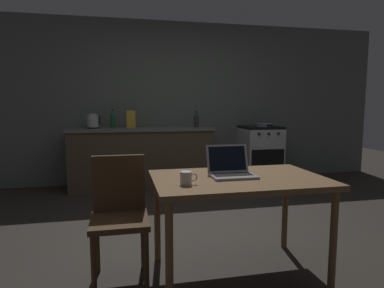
% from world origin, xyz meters
% --- Properties ---
extents(ground_plane, '(12.00, 12.00, 0.00)m').
position_xyz_m(ground_plane, '(0.00, 0.00, 0.00)').
color(ground_plane, '#2D2823').
extents(back_wall, '(6.40, 0.10, 2.57)m').
position_xyz_m(back_wall, '(0.30, 2.31, 1.28)').
color(back_wall, '#59605A').
rests_on(back_wall, ground_plane).
extents(kitchen_counter, '(2.16, 0.64, 0.91)m').
position_xyz_m(kitchen_counter, '(-0.62, 1.96, 0.45)').
color(kitchen_counter, '#4C3D2D').
rests_on(kitchen_counter, ground_plane).
extents(stove_oven, '(0.60, 0.62, 0.91)m').
position_xyz_m(stove_oven, '(1.31, 1.96, 0.45)').
color(stove_oven, '#B7BABF').
rests_on(stove_oven, ground_plane).
extents(dining_table, '(1.24, 0.79, 0.73)m').
position_xyz_m(dining_table, '(-0.09, -0.84, 0.66)').
color(dining_table, brown).
rests_on(dining_table, ground_plane).
extents(chair, '(0.40, 0.40, 0.88)m').
position_xyz_m(chair, '(-0.94, -0.70, 0.51)').
color(chair, '#4C331E').
rests_on(chair, ground_plane).
extents(laptop, '(0.32, 0.29, 0.22)m').
position_xyz_m(laptop, '(-0.13, -0.79, 0.78)').
color(laptop, '#99999E').
rests_on(laptop, dining_table).
extents(electric_kettle, '(0.19, 0.17, 0.22)m').
position_xyz_m(electric_kettle, '(-1.32, 1.96, 1.01)').
color(electric_kettle, black).
rests_on(electric_kettle, kitchen_counter).
extents(bottle, '(0.07, 0.07, 0.25)m').
position_xyz_m(bottle, '(0.22, 1.91, 1.02)').
color(bottle, '#2D2D33').
rests_on(bottle, kitchen_counter).
extents(frying_pan, '(0.27, 0.44, 0.05)m').
position_xyz_m(frying_pan, '(1.36, 1.93, 0.93)').
color(frying_pan, gray).
rests_on(frying_pan, stove_oven).
extents(coffee_mug, '(0.12, 0.08, 0.09)m').
position_xyz_m(coffee_mug, '(-0.51, -0.99, 0.77)').
color(coffee_mug, silver).
rests_on(coffee_mug, dining_table).
extents(cereal_box, '(0.13, 0.05, 0.26)m').
position_xyz_m(cereal_box, '(-0.77, 1.98, 1.04)').
color(cereal_box, gold).
rests_on(cereal_box, kitchen_counter).
extents(bottle_b, '(0.07, 0.07, 0.28)m').
position_xyz_m(bottle_b, '(-1.04, 2.04, 1.04)').
color(bottle_b, '#19592D').
rests_on(bottle_b, kitchen_counter).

